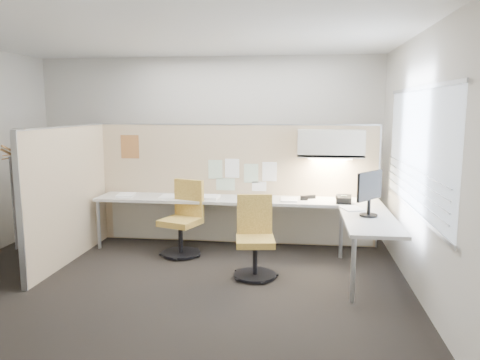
# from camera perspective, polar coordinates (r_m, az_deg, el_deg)

# --- Properties ---
(floor) EXTENTS (5.50, 4.50, 0.01)m
(floor) POSITION_cam_1_polar(r_m,az_deg,el_deg) (5.73, -8.32, -11.74)
(floor) COLOR black
(floor) RESTS_ON ground
(ceiling) EXTENTS (5.50, 4.50, 0.01)m
(ceiling) POSITION_cam_1_polar(r_m,az_deg,el_deg) (5.44, -9.00, 17.24)
(ceiling) COLOR white
(ceiling) RESTS_ON wall_back
(wall_back) EXTENTS (5.50, 0.02, 2.80)m
(wall_back) POSITION_cam_1_polar(r_m,az_deg,el_deg) (7.59, -3.97, 4.25)
(wall_back) COLOR beige
(wall_back) RESTS_ON ground
(wall_front) EXTENTS (5.50, 0.02, 2.80)m
(wall_front) POSITION_cam_1_polar(r_m,az_deg,el_deg) (3.32, -19.34, -2.03)
(wall_front) COLOR beige
(wall_front) RESTS_ON ground
(wall_right) EXTENTS (0.02, 4.50, 2.80)m
(wall_right) POSITION_cam_1_polar(r_m,az_deg,el_deg) (5.35, 20.99, 1.81)
(wall_right) COLOR beige
(wall_right) RESTS_ON ground
(window_pane) EXTENTS (0.01, 2.80, 1.30)m
(window_pane) POSITION_cam_1_polar(r_m,az_deg,el_deg) (5.33, 20.81, 3.41)
(window_pane) COLOR #ACB7C8
(window_pane) RESTS_ON wall_right
(partition_back) EXTENTS (4.10, 0.06, 1.75)m
(partition_back) POSITION_cam_1_polar(r_m,az_deg,el_deg) (6.92, -0.51, -0.54)
(partition_back) COLOR beige
(partition_back) RESTS_ON floor
(partition_left) EXTENTS (0.06, 2.20, 1.75)m
(partition_left) POSITION_cam_1_polar(r_m,az_deg,el_deg) (6.50, -20.13, -1.69)
(partition_left) COLOR beige
(partition_left) RESTS_ON floor
(desk) EXTENTS (4.00, 2.07, 0.73)m
(desk) POSITION_cam_1_polar(r_m,az_deg,el_deg) (6.47, 2.26, -3.68)
(desk) COLOR beige
(desk) RESTS_ON floor
(overhead_bin) EXTENTS (0.90, 0.36, 0.38)m
(overhead_bin) POSITION_cam_1_polar(r_m,az_deg,el_deg) (6.59, 10.98, 4.39)
(overhead_bin) COLOR beige
(overhead_bin) RESTS_ON partition_back
(task_light_strip) EXTENTS (0.60, 0.06, 0.02)m
(task_light_strip) POSITION_cam_1_polar(r_m,az_deg,el_deg) (6.60, 10.92, 2.57)
(task_light_strip) COLOR #FFEABF
(task_light_strip) RESTS_ON overhead_bin
(pinned_papers) EXTENTS (1.01, 0.00, 0.47)m
(pinned_papers) POSITION_cam_1_polar(r_m,az_deg,el_deg) (6.85, 0.11, 0.70)
(pinned_papers) COLOR #8CBF8C
(pinned_papers) RESTS_ON partition_back
(poster) EXTENTS (0.28, 0.00, 0.35)m
(poster) POSITION_cam_1_polar(r_m,az_deg,el_deg) (7.22, -13.28, 3.96)
(poster) COLOR orange
(poster) RESTS_ON partition_back
(chair_left) EXTENTS (0.60, 0.61, 1.00)m
(chair_left) POSITION_cam_1_polar(r_m,az_deg,el_deg) (6.47, -6.91, -4.94)
(chair_left) COLOR black
(chair_left) RESTS_ON floor
(chair_right) EXTENTS (0.50, 0.52, 0.95)m
(chair_right) POSITION_cam_1_polar(r_m,az_deg,el_deg) (5.61, 1.83, -7.27)
(chair_right) COLOR black
(chair_right) RESTS_ON floor
(monitor) EXTENTS (0.33, 0.42, 0.53)m
(monitor) POSITION_cam_1_polar(r_m,az_deg,el_deg) (5.67, 15.51, -1.27)
(monitor) COLOR black
(monitor) RESTS_ON desk
(phone) EXTENTS (0.23, 0.21, 0.12)m
(phone) POSITION_cam_1_polar(r_m,az_deg,el_deg) (6.43, 12.49, -2.32)
(phone) COLOR black
(phone) RESTS_ON desk
(stapler) EXTENTS (0.14, 0.09, 0.05)m
(stapler) POSITION_cam_1_polar(r_m,az_deg,el_deg) (6.67, 8.61, -2.05)
(stapler) COLOR black
(stapler) RESTS_ON desk
(tape_dispenser) EXTENTS (0.11, 0.08, 0.06)m
(tape_dispenser) POSITION_cam_1_polar(r_m,az_deg,el_deg) (6.55, 7.81, -2.18)
(tape_dispenser) COLOR black
(tape_dispenser) RESTS_ON desk
(coat_hook) EXTENTS (0.18, 0.44, 1.32)m
(coat_hook) POSITION_cam_1_polar(r_m,az_deg,el_deg) (5.61, -25.85, 2.03)
(coat_hook) COLOR silver
(coat_hook) RESTS_ON partition_left
(paper_stack_0) EXTENTS (0.27, 0.33, 0.03)m
(paper_stack_0) POSITION_cam_1_polar(r_m,az_deg,el_deg) (7.00, -13.74, -1.78)
(paper_stack_0) COLOR white
(paper_stack_0) RESTS_ON desk
(paper_stack_1) EXTENTS (0.24, 0.31, 0.02)m
(paper_stack_1) POSITION_cam_1_polar(r_m,az_deg,el_deg) (6.80, -8.67, -1.98)
(paper_stack_1) COLOR white
(paper_stack_1) RESTS_ON desk
(paper_stack_2) EXTENTS (0.24, 0.31, 0.04)m
(paper_stack_2) POSITION_cam_1_polar(r_m,az_deg,el_deg) (6.60, -3.64, -2.13)
(paper_stack_2) COLOR white
(paper_stack_2) RESTS_ON desk
(paper_stack_3) EXTENTS (0.26, 0.32, 0.02)m
(paper_stack_3) POSITION_cam_1_polar(r_m,az_deg,el_deg) (6.65, 1.56, -2.12)
(paper_stack_3) COLOR white
(paper_stack_3) RESTS_ON desk
(paper_stack_4) EXTENTS (0.23, 0.30, 0.02)m
(paper_stack_4) POSITION_cam_1_polar(r_m,az_deg,el_deg) (6.51, 6.00, -2.40)
(paper_stack_4) COLOR white
(paper_stack_4) RESTS_ON desk
(paper_stack_5) EXTENTS (0.31, 0.36, 0.02)m
(paper_stack_5) POSITION_cam_1_polar(r_m,az_deg,el_deg) (6.08, 13.48, -3.41)
(paper_stack_5) COLOR white
(paper_stack_5) RESTS_ON desk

